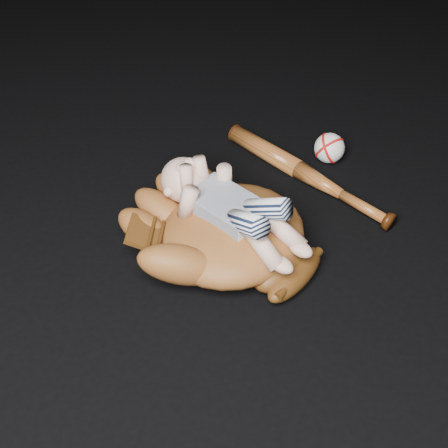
# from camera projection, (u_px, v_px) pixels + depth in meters

# --- Properties ---
(baseball_glove) EXTENTS (0.46, 0.50, 0.13)m
(baseball_glove) POSITION_uv_depth(u_px,v_px,m) (232.00, 228.00, 1.20)
(baseball_glove) COLOR brown
(baseball_glove) RESTS_ON ground
(newborn_baby) EXTENTS (0.20, 0.36, 0.14)m
(newborn_baby) POSITION_uv_depth(u_px,v_px,m) (237.00, 208.00, 1.16)
(newborn_baby) COLOR #DBA68D
(newborn_baby) RESTS_ON baseball_glove
(baseball_bat) EXTENTS (0.08, 0.46, 0.04)m
(baseball_bat) POSITION_uv_depth(u_px,v_px,m) (307.00, 175.00, 1.40)
(baseball_bat) COLOR brown
(baseball_bat) RESTS_ON ground
(baseball) EXTENTS (0.09, 0.09, 0.07)m
(baseball) POSITION_uv_depth(u_px,v_px,m) (329.00, 148.00, 1.45)
(baseball) COLOR white
(baseball) RESTS_ON ground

